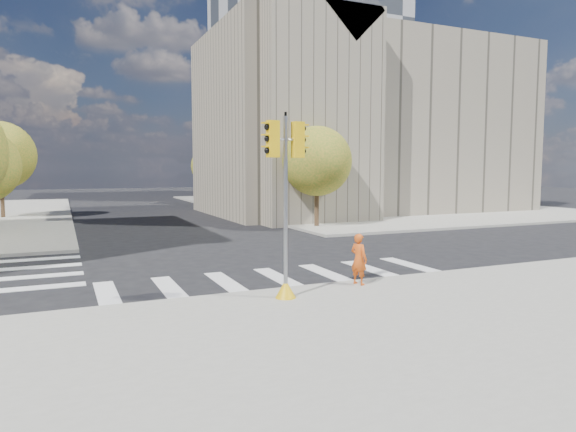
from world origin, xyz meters
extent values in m
plane|color=black|center=(0.00, 0.00, 0.00)|extent=(160.00, 160.00, 0.00)
cube|color=gray|center=(0.00, -11.00, 0.07)|extent=(30.00, 14.00, 0.15)
cube|color=gray|center=(20.00, 26.00, 0.07)|extent=(28.00, 40.00, 0.15)
cube|color=gray|center=(17.00, 20.00, 7.00)|extent=(26.00, 14.00, 14.00)
cube|color=gray|center=(9.00, 15.00, 7.00)|extent=(8.00, 8.00, 14.00)
cube|color=#9EA0A3|center=(22.00, 42.00, 15.00)|extent=(20.00, 18.00, 30.00)
cylinder|color=#382616|center=(-10.50, 24.00, 1.31)|extent=(0.28, 0.28, 2.62)
sphere|color=#3E681D|center=(-10.50, 24.00, 4.54)|extent=(4.80, 4.80, 4.80)
cylinder|color=#382616|center=(7.50, 10.00, 1.19)|extent=(0.28, 0.28, 2.38)
sphere|color=#3E681D|center=(7.50, 10.00, 4.06)|extent=(4.20, 4.20, 4.20)
cylinder|color=#382616|center=(7.50, 22.00, 1.26)|extent=(0.28, 0.28, 2.52)
sphere|color=#3E681D|center=(7.50, 22.00, 4.36)|extent=(4.60, 4.60, 4.60)
cylinder|color=#382616|center=(7.50, 34.00, 1.14)|extent=(0.28, 0.28, 2.27)
sphere|color=#3E681D|center=(7.50, 34.00, 3.88)|extent=(4.00, 4.00, 4.00)
cylinder|color=black|center=(8.00, 14.00, 4.15)|extent=(0.12, 0.12, 8.00)
cube|color=black|center=(8.00, 14.00, 8.15)|extent=(0.35, 0.18, 0.22)
cylinder|color=black|center=(8.00, 28.00, 4.15)|extent=(0.12, 0.12, 8.00)
cube|color=black|center=(8.00, 28.00, 8.15)|extent=(0.35, 0.18, 0.22)
cone|color=#DBA80B|center=(-1.16, -5.18, 0.40)|extent=(0.56, 0.56, 0.50)
cylinder|color=gray|center=(-1.16, -5.18, 2.57)|extent=(0.11, 0.11, 4.84)
cylinder|color=black|center=(-1.16, -5.18, 5.04)|extent=(0.07, 0.07, 0.12)
cylinder|color=gray|center=(-1.16, -5.18, 4.39)|extent=(0.90, 0.17, 0.06)
cube|color=#DBA80B|center=(-1.54, -5.22, 4.39)|extent=(0.32, 0.25, 0.95)
cube|color=#DBA80B|center=(-0.79, -5.13, 4.39)|extent=(0.32, 0.25, 0.95)
imported|color=#CC4D13|center=(1.48, -4.60, 0.92)|extent=(0.55, 0.66, 1.55)
camera|label=1|loc=(-6.58, -17.61, 3.63)|focal=32.00mm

